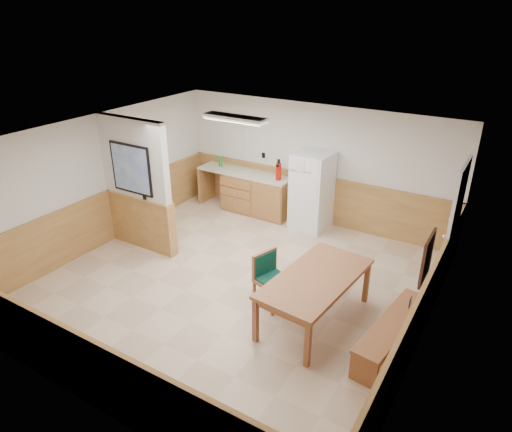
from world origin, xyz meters
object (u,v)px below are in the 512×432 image
Objects in this scene: dining_table at (316,282)px; dining_bench at (393,328)px; soap_bottle at (220,161)px; fire_extinguisher at (279,171)px; dining_chair at (269,274)px; refrigerator at (312,191)px.

dining_table reaches higher than dining_bench.
dining_table is 7.86× the size of soap_bottle.
fire_extinguisher is at bearing -3.03° from soap_bottle.
fire_extinguisher is at bearing 133.96° from dining_chair.
fire_extinguisher is at bearing 132.79° from dining_table.
refrigerator is 3.14m from dining_table.
refrigerator is at bearing 139.54° from dining_bench.
dining_chair is at bearing -60.59° from fire_extinguisher.
refrigerator reaches higher than fire_extinguisher.
refrigerator is 6.42× the size of soap_bottle.
soap_bottle is at bearing -179.96° from fire_extinguisher.
dining_table is 4.72m from soap_bottle.
soap_bottle is at bearing 156.76° from dining_bench.
fire_extinguisher reaches higher than dining_table.
refrigerator is at bearing -2.02° from soap_bottle.
dining_bench is at bearing 3.86° from dining_table.
soap_bottle reaches higher than dining_chair.
dining_chair is at bearing -178.96° from dining_table.
refrigerator is 1.90× the size of dining_chair.
fire_extinguisher reaches higher than dining_chair.
soap_bottle is (-2.33, 0.08, 0.22)m from refrigerator.
refrigerator reaches higher than dining_bench.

